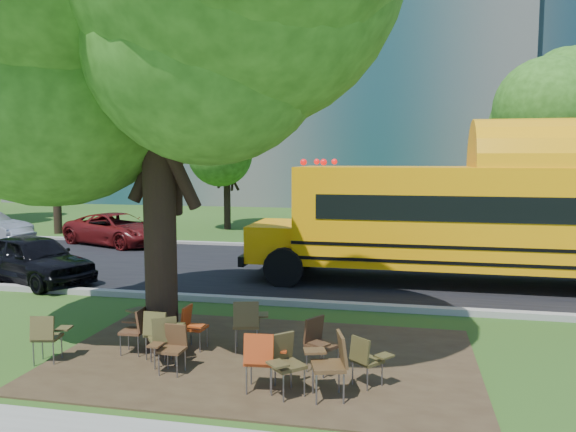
% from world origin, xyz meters
% --- Properties ---
extents(ground, '(160.00, 160.00, 0.00)m').
position_xyz_m(ground, '(0.00, 0.00, 0.00)').
color(ground, '#274916').
rests_on(ground, ground).
extents(dirt_patch, '(7.00, 4.50, 0.03)m').
position_xyz_m(dirt_patch, '(1.00, -0.50, 0.01)').
color(dirt_patch, '#382819').
rests_on(dirt_patch, ground).
extents(asphalt_road, '(80.00, 8.00, 0.04)m').
position_xyz_m(asphalt_road, '(0.00, 7.00, 0.02)').
color(asphalt_road, black).
rests_on(asphalt_road, ground).
extents(kerb_near, '(80.00, 0.25, 0.14)m').
position_xyz_m(kerb_near, '(0.00, 3.00, 0.07)').
color(kerb_near, gray).
rests_on(kerb_near, ground).
extents(kerb_far, '(80.00, 0.25, 0.14)m').
position_xyz_m(kerb_far, '(0.00, 11.10, 0.07)').
color(kerb_far, gray).
rests_on(kerb_far, ground).
extents(building_main, '(38.00, 16.00, 22.00)m').
position_xyz_m(building_main, '(-8.00, 36.00, 11.00)').
color(building_main, '#5E5E5A').
rests_on(building_main, ground).
extents(bg_tree_0, '(5.20, 5.20, 7.18)m').
position_xyz_m(bg_tree_0, '(-12.00, 13.00, 4.57)').
color(bg_tree_0, black).
rests_on(bg_tree_0, ground).
extents(bg_tree_2, '(4.80, 4.80, 6.62)m').
position_xyz_m(bg_tree_2, '(-5.00, 16.00, 4.21)').
color(bg_tree_2, black).
rests_on(bg_tree_2, ground).
extents(bg_tree_3, '(5.60, 5.60, 7.84)m').
position_xyz_m(bg_tree_3, '(8.00, 14.00, 5.03)').
color(bg_tree_3, black).
rests_on(bg_tree_3, ground).
extents(main_tree, '(7.20, 7.20, 9.51)m').
position_xyz_m(main_tree, '(-0.87, -0.43, 5.90)').
color(main_tree, black).
rests_on(main_tree, ground).
extents(school_bus, '(12.95, 3.04, 3.16)m').
position_xyz_m(school_bus, '(6.08, 6.00, 1.83)').
color(school_bus, '#FFA408').
rests_on(school_bus, ground).
extents(chair_0, '(0.57, 0.58, 0.84)m').
position_xyz_m(chair_0, '(-2.45, -1.43, 0.52)').
color(chair_0, '#4C4421').
rests_on(chair_0, ground).
extents(chair_1, '(0.57, 0.51, 0.86)m').
position_xyz_m(chair_1, '(-0.70, -0.90, 0.53)').
color(chair_1, brown).
rests_on(chair_1, ground).
extents(chair_2, '(0.57, 0.72, 0.86)m').
position_xyz_m(chair_2, '(-0.49, -1.16, 0.53)').
color(chair_2, '#463F1E').
rests_on(chair_2, ground).
extents(chair_3, '(0.51, 0.46, 0.78)m').
position_xyz_m(chair_3, '(-0.26, -1.41, 0.48)').
color(chair_3, '#4D321B').
rests_on(chair_3, ground).
extents(chair_4, '(0.61, 0.58, 0.92)m').
position_xyz_m(chair_4, '(1.31, -1.84, 0.57)').
color(chair_4, '#A33611').
rests_on(chair_4, ground).
extents(chair_5, '(0.61, 0.77, 0.89)m').
position_xyz_m(chair_5, '(1.64, -1.87, 0.55)').
color(chair_5, '#473D1F').
rests_on(chair_5, ground).
extents(chair_6, '(0.71, 0.66, 0.96)m').
position_xyz_m(chair_6, '(2.32, -1.84, 0.60)').
color(chair_6, '#4A331A').
rests_on(chair_6, ground).
extents(chair_7, '(0.67, 0.53, 0.78)m').
position_xyz_m(chair_7, '(2.77, -1.35, 0.48)').
color(chair_7, '#413A1C').
rests_on(chair_7, ground).
extents(chair_8, '(0.50, 0.54, 0.82)m').
position_xyz_m(chair_8, '(-1.22, -0.73, 0.51)').
color(chair_8, '#4E2F1C').
rests_on(chair_8, ground).
extents(chair_9, '(0.80, 0.63, 0.97)m').
position_xyz_m(chair_9, '(-1.16, -0.11, 0.60)').
color(chair_9, '#433B1D').
rests_on(chair_9, ground).
extents(chair_10, '(0.47, 0.54, 0.79)m').
position_xyz_m(chair_10, '(-0.35, -0.33, 0.49)').
color(chair_10, '#AD3C12').
rests_on(chair_10, ground).
extents(chair_11, '(0.64, 0.68, 0.95)m').
position_xyz_m(chair_11, '(0.65, -0.24, 0.59)').
color(chair_11, '#4C4021').
rests_on(chair_11, ground).
extents(chair_12, '(0.59, 0.75, 0.89)m').
position_xyz_m(chair_12, '(2.00, -0.93, 0.55)').
color(chair_12, '#3E2616').
rests_on(chair_12, ground).
extents(black_car, '(4.22, 2.95, 1.33)m').
position_xyz_m(black_car, '(-6.55, 3.86, 0.67)').
color(black_car, black).
rests_on(black_car, ground).
extents(bg_car_red, '(4.95, 3.56, 1.25)m').
position_xyz_m(bg_car_red, '(-7.66, 10.42, 0.63)').
color(bg_car_red, '#550E0F').
rests_on(bg_car_red, ground).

